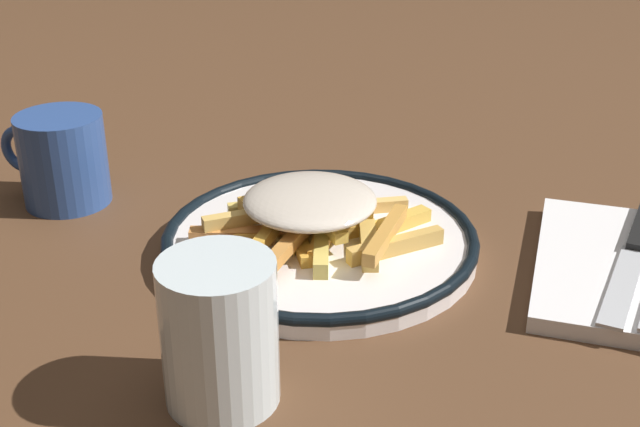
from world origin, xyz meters
TOP-DOWN VIEW (x-y plane):
  - ground_plane at (0.00, 0.00)m, footprint 2.60×2.60m
  - plate at (0.00, 0.00)m, footprint 0.25×0.25m
  - fries_heap at (0.01, 0.00)m, footprint 0.19×0.16m
  - napkin at (-0.24, -0.04)m, footprint 0.15×0.20m
  - knife at (-0.24, -0.06)m, footprint 0.04×0.21m
  - water_glass at (-0.01, 0.19)m, footprint 0.07×0.07m
  - coffee_mug at (0.25, -0.01)m, footprint 0.10×0.08m

SIDE VIEW (x-z plane):
  - ground_plane at x=0.00m, z-range 0.00..0.00m
  - napkin at x=-0.24m, z-range 0.00..0.01m
  - plate at x=0.00m, z-range 0.00..0.02m
  - knife at x=-0.24m, z-range 0.01..0.02m
  - fries_heap at x=0.01m, z-range 0.01..0.05m
  - coffee_mug at x=0.25m, z-range 0.00..0.08m
  - water_glass at x=-0.01m, z-range 0.00..0.09m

